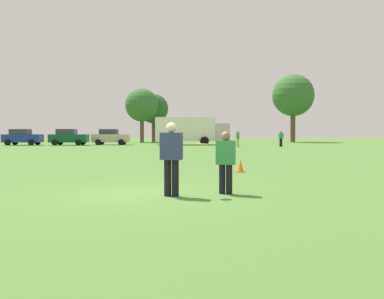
{
  "coord_description": "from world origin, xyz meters",
  "views": [
    {
      "loc": [
        0.28,
        -10.02,
        1.51
      ],
      "look_at": [
        1.23,
        1.3,
        1.02
      ],
      "focal_mm": 38.59,
      "sensor_mm": 36.0,
      "label": 1
    }
  ],
  "objects_px": {
    "parked_car_center": "(111,137)",
    "bystander_sideline_watcher": "(238,138)",
    "bystander_field_marshal": "(281,138)",
    "box_truck": "(191,130)",
    "traffic_cone": "(240,166)",
    "player_thrower": "(171,155)",
    "parked_car_near_left": "(22,137)",
    "frisbee": "(202,144)",
    "parked_car_mid_left": "(68,137)",
    "player_defender": "(226,159)"
  },
  "relations": [
    {
      "from": "parked_car_center",
      "to": "bystander_sideline_watcher",
      "type": "relative_size",
      "value": 2.64
    },
    {
      "from": "player_defender",
      "to": "bystander_sideline_watcher",
      "type": "distance_m",
      "value": 30.83
    },
    {
      "from": "parked_car_center",
      "to": "bystander_sideline_watcher",
      "type": "bearing_deg",
      "value": -32.37
    },
    {
      "from": "traffic_cone",
      "to": "bystander_sideline_watcher",
      "type": "height_order",
      "value": "bystander_sideline_watcher"
    },
    {
      "from": "player_thrower",
      "to": "parked_car_near_left",
      "type": "relative_size",
      "value": 0.4
    },
    {
      "from": "frisbee",
      "to": "traffic_cone",
      "type": "distance_m",
      "value": 6.13
    },
    {
      "from": "frisbee",
      "to": "bystander_sideline_watcher",
      "type": "xyz_separation_m",
      "value": [
        6.87,
        30.52,
        -0.3
      ]
    },
    {
      "from": "box_truck",
      "to": "bystander_sideline_watcher",
      "type": "relative_size",
      "value": 5.28
    },
    {
      "from": "frisbee",
      "to": "parked_car_center",
      "type": "xyz_separation_m",
      "value": [
        -6.46,
        38.97,
        -0.3
      ]
    },
    {
      "from": "player_defender",
      "to": "box_truck",
      "type": "distance_m",
      "value": 38.03
    },
    {
      "from": "frisbee",
      "to": "bystander_sideline_watcher",
      "type": "height_order",
      "value": "bystander_sideline_watcher"
    },
    {
      "from": "parked_car_near_left",
      "to": "box_truck",
      "type": "distance_m",
      "value": 19.14
    },
    {
      "from": "frisbee",
      "to": "parked_car_near_left",
      "type": "bearing_deg",
      "value": 112.91
    },
    {
      "from": "traffic_cone",
      "to": "parked_car_near_left",
      "type": "height_order",
      "value": "parked_car_near_left"
    },
    {
      "from": "player_defender",
      "to": "bystander_field_marshal",
      "type": "distance_m",
      "value": 32.92
    },
    {
      "from": "parked_car_center",
      "to": "parked_car_mid_left",
      "type": "bearing_deg",
      "value": -166.33
    },
    {
      "from": "player_thrower",
      "to": "parked_car_center",
      "type": "height_order",
      "value": "parked_car_center"
    },
    {
      "from": "parked_car_center",
      "to": "bystander_sideline_watcher",
      "type": "xyz_separation_m",
      "value": [
        13.33,
        -8.45,
        -0.0
      ]
    },
    {
      "from": "parked_car_center",
      "to": "traffic_cone",
      "type": "bearing_deg",
      "value": -75.61
    },
    {
      "from": "traffic_cone",
      "to": "player_thrower",
      "type": "bearing_deg",
      "value": -116.34
    },
    {
      "from": "parked_car_mid_left",
      "to": "parked_car_center",
      "type": "bearing_deg",
      "value": 13.67
    },
    {
      "from": "player_thrower",
      "to": "bystander_field_marshal",
      "type": "bearing_deg",
      "value": 68.76
    },
    {
      "from": "box_truck",
      "to": "bystander_sideline_watcher",
      "type": "distance_m",
      "value": 8.8
    },
    {
      "from": "traffic_cone",
      "to": "bystander_sideline_watcher",
      "type": "xyz_separation_m",
      "value": [
        4.79,
        24.83,
        0.69
      ]
    },
    {
      "from": "player_thrower",
      "to": "parked_car_near_left",
      "type": "bearing_deg",
      "value": 112.05
    },
    {
      "from": "player_defender",
      "to": "frisbee",
      "type": "relative_size",
      "value": 5.62
    },
    {
      "from": "player_thrower",
      "to": "parked_car_center",
      "type": "bearing_deg",
      "value": 98.42
    },
    {
      "from": "traffic_cone",
      "to": "parked_car_center",
      "type": "height_order",
      "value": "parked_car_center"
    },
    {
      "from": "frisbee",
      "to": "bystander_field_marshal",
      "type": "xyz_separation_m",
      "value": [
        11.48,
        31.41,
        -0.3
      ]
    },
    {
      "from": "parked_car_mid_left",
      "to": "bystander_field_marshal",
      "type": "relative_size",
      "value": 2.64
    },
    {
      "from": "box_truck",
      "to": "bystander_field_marshal",
      "type": "height_order",
      "value": "box_truck"
    },
    {
      "from": "traffic_cone",
      "to": "box_truck",
      "type": "height_order",
      "value": "box_truck"
    },
    {
      "from": "player_defender",
      "to": "parked_car_near_left",
      "type": "relative_size",
      "value": 0.35
    },
    {
      "from": "box_truck",
      "to": "frisbee",
      "type": "bearing_deg",
      "value": -94.2
    },
    {
      "from": "player_defender",
      "to": "parked_car_mid_left",
      "type": "relative_size",
      "value": 0.35
    },
    {
      "from": "traffic_cone",
      "to": "box_truck",
      "type": "relative_size",
      "value": 0.06
    },
    {
      "from": "box_truck",
      "to": "traffic_cone",
      "type": "bearing_deg",
      "value": -91.29
    },
    {
      "from": "bystander_sideline_watcher",
      "to": "bystander_field_marshal",
      "type": "relative_size",
      "value": 1.0
    },
    {
      "from": "player_thrower",
      "to": "box_truck",
      "type": "relative_size",
      "value": 0.2
    },
    {
      "from": "player_defender",
      "to": "parked_car_near_left",
      "type": "distance_m",
      "value": 41.83
    },
    {
      "from": "frisbee",
      "to": "bystander_sideline_watcher",
      "type": "relative_size",
      "value": 0.17
    },
    {
      "from": "player_thrower",
      "to": "traffic_cone",
      "type": "height_order",
      "value": "player_thrower"
    },
    {
      "from": "parked_car_near_left",
      "to": "bystander_field_marshal",
      "type": "relative_size",
      "value": 2.64
    },
    {
      "from": "player_defender",
      "to": "traffic_cone",
      "type": "xyz_separation_m",
      "value": [
        1.46,
        5.36,
        -0.62
      ]
    },
    {
      "from": "parked_car_mid_left",
      "to": "box_truck",
      "type": "relative_size",
      "value": 0.5
    },
    {
      "from": "player_defender",
      "to": "parked_car_center",
      "type": "relative_size",
      "value": 0.35
    },
    {
      "from": "parked_car_center",
      "to": "bystander_field_marshal",
      "type": "xyz_separation_m",
      "value": [
        17.94,
        -7.56,
        -0.0
      ]
    },
    {
      "from": "parked_car_near_left",
      "to": "box_truck",
      "type": "height_order",
      "value": "box_truck"
    },
    {
      "from": "parked_car_near_left",
      "to": "bystander_field_marshal",
      "type": "height_order",
      "value": "parked_car_near_left"
    },
    {
      "from": "player_defender",
      "to": "frisbee",
      "type": "height_order",
      "value": "player_defender"
    }
  ]
}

